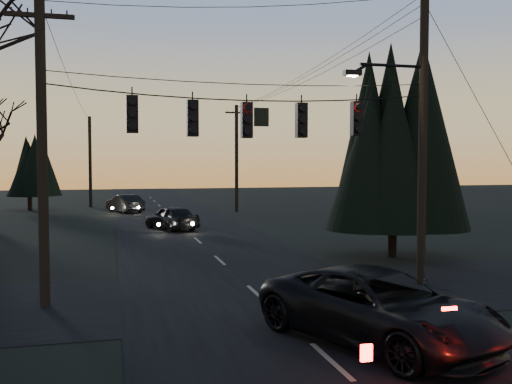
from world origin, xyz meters
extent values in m
cube|color=black|center=(0.00, 20.00, 0.01)|extent=(8.00, 120.00, 0.02)
cube|color=black|center=(0.00, 10.00, 0.01)|extent=(60.00, 7.00, 0.02)
cylinder|color=black|center=(-0.25, 10.00, 6.10)|extent=(11.50, 0.04, 0.04)
cylinder|color=black|center=(7.18, 15.13, 0.80)|extent=(0.36, 0.36, 1.60)
cone|color=black|center=(7.18, 15.13, 4.72)|extent=(4.62, 4.62, 7.04)
cylinder|color=black|center=(-10.75, 43.70, 0.80)|extent=(0.36, 0.36, 1.60)
cone|color=black|center=(-10.75, 43.70, 3.38)|extent=(3.89, 3.89, 4.36)
imported|color=black|center=(1.42, 4.79, 0.80)|extent=(4.67, 6.31, 1.59)
imported|color=black|center=(-0.80, 27.00, 0.71)|extent=(3.21, 4.52, 1.43)
imported|color=black|center=(-3.20, 39.57, 0.70)|extent=(3.05, 4.46, 1.39)
camera|label=1|loc=(-4.19, -6.43, 3.97)|focal=40.00mm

